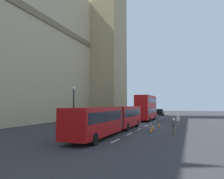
{
  "coord_description": "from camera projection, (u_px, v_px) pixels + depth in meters",
  "views": [
    {
      "loc": [
        -31.43,
        -6.21,
        3.18
      ],
      "look_at": [
        -4.97,
        3.55,
        5.17
      ],
      "focal_mm": 33.93,
      "sensor_mm": 36.0,
      "label": 1
    }
  ],
  "objects": [
    {
      "name": "ground_plane",
      "position": [
        146.0,
        126.0,
        31.33
      ],
      "size": [
        160.0,
        160.0,
        0.0
      ],
      "primitive_type": "plane",
      "color": "#333335"
    },
    {
      "name": "lane_centre_marking",
      "position": [
        149.0,
        124.0,
        33.54
      ],
      "size": [
        34.4,
        0.16,
        0.01
      ],
      "color": "silver",
      "rests_on": "ground_plane"
    },
    {
      "name": "articulated_bus",
      "position": [
        112.0,
        117.0,
        23.58
      ],
      "size": [
        17.5,
        2.54,
        2.9
      ],
      "color": "#B20F0F",
      "rests_on": "ground_plane"
    },
    {
      "name": "double_decker_bus",
      "position": [
        146.0,
        107.0,
        42.0
      ],
      "size": [
        10.09,
        2.54,
        4.9
      ],
      "color": "red",
      "rests_on": "ground_plane"
    },
    {
      "name": "sedan_lead",
      "position": [
        160.0,
        112.0,
        61.38
      ],
      "size": [
        4.4,
        1.86,
        1.85
      ],
      "color": "black",
      "rests_on": "ground_plane"
    },
    {
      "name": "traffic_cone_west",
      "position": [
        151.0,
        130.0,
        24.07
      ],
      "size": [
        0.36,
        0.36,
        0.58
      ],
      "color": "black",
      "rests_on": "ground_plane"
    },
    {
      "name": "traffic_cone_middle",
      "position": [
        153.0,
        128.0,
        26.34
      ],
      "size": [
        0.36,
        0.36,
        0.58
      ],
      "color": "black",
      "rests_on": "ground_plane"
    },
    {
      "name": "traffic_cone_east",
      "position": [
        159.0,
        125.0,
        29.34
      ],
      "size": [
        0.36,
        0.36,
        0.58
      ],
      "color": "black",
      "rests_on": "ground_plane"
    },
    {
      "name": "street_lamp",
      "position": [
        74.0,
        105.0,
        24.54
      ],
      "size": [
        0.44,
        0.44,
        5.27
      ],
      "color": "black",
      "rests_on": "ground_plane"
    },
    {
      "name": "pedestrian_near_cones",
      "position": [
        174.0,
        126.0,
        22.25
      ],
      "size": [
        0.43,
        0.36,
        1.69
      ],
      "color": "#726651",
      "rests_on": "ground_plane"
    },
    {
      "name": "pedestrian_by_kerb",
      "position": [
        178.0,
        121.0,
        29.42
      ],
      "size": [
        0.36,
        0.41,
        1.69
      ],
      "color": "#726651",
      "rests_on": "ground_plane"
    }
  ]
}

